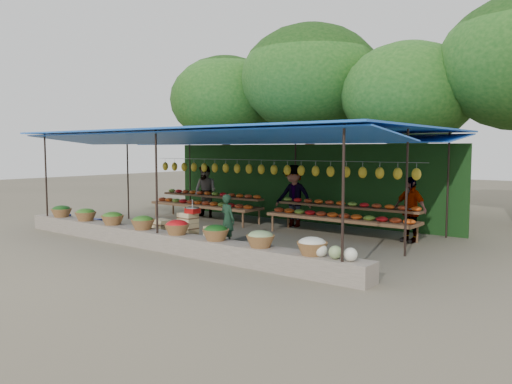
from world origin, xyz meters
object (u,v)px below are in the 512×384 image
Objects in this scene: blue_crate_front at (91,224)px; weighing_scale at (192,210)px; crate_counter at (187,231)px; blue_crate_back at (62,219)px; vendor_seated at (228,219)px.

weighing_scale is at bearing -8.95° from blue_crate_front.
blue_crate_back is (-5.66, -0.01, -0.18)m from crate_counter.
crate_counter is 1.09m from vendor_seated.
vendor_seated is at bearing 32.11° from weighing_scale.
crate_counter is 1.90× the size of vendor_seated.
vendor_seated is 4.71m from blue_crate_front.
crate_counter is 5.67m from blue_crate_back.
weighing_scale is at bearing -20.08° from blue_crate_back.
crate_counter is 4.44× the size of blue_crate_front.
vendor_seated is 2.34× the size of blue_crate_front.
blue_crate_front is at bearing -175.76° from crate_counter.
crate_counter is 6.91× the size of weighing_scale.
weighing_scale reaches higher than blue_crate_front.
vendor_seated reaches higher than blue_crate_back.
weighing_scale is 0.90m from vendor_seated.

